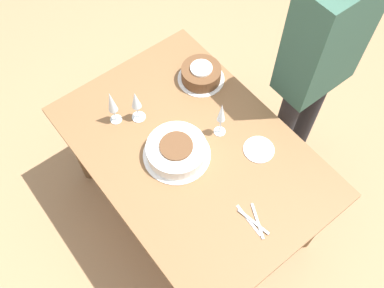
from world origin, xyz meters
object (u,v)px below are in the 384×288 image
at_px(cake_front_chocolate, 201,74).
at_px(person_cutting, 320,56).
at_px(wine_glass_far, 112,103).
at_px(wine_glass_extra, 221,114).
at_px(cake_center_white, 177,151).
at_px(wine_glass_near, 136,102).

distance_m(cake_front_chocolate, person_cutting, 0.61).
distance_m(wine_glass_far, wine_glass_extra, 0.53).
bearing_deg(cake_center_white, wine_glass_far, 18.64).
bearing_deg(wine_glass_far, wine_glass_extra, -136.09).
xyz_separation_m(cake_center_white, cake_front_chocolate, (0.29, -0.39, 0.00)).
relative_size(wine_glass_near, wine_glass_far, 0.92).
xyz_separation_m(wine_glass_near, wine_glass_far, (0.06, 0.10, 0.01)).
height_order(wine_glass_extra, person_cutting, person_cutting).
bearing_deg(person_cutting, wine_glass_near, -24.76).
relative_size(cake_center_white, cake_front_chocolate, 1.30).
height_order(wine_glass_near, person_cutting, person_cutting).
relative_size(cake_center_white, wine_glass_far, 1.49).
xyz_separation_m(cake_center_white, wine_glass_far, (0.35, 0.12, 0.10)).
xyz_separation_m(cake_front_chocolate, wine_glass_far, (0.06, 0.50, 0.10)).
xyz_separation_m(cake_center_white, wine_glass_near, (0.29, 0.02, 0.09)).
distance_m(cake_center_white, wine_glass_near, 0.31).
bearing_deg(wine_glass_far, wine_glass_near, -120.63).
relative_size(cake_front_chocolate, wine_glass_extra, 1.10).
xyz_separation_m(wine_glass_far, wine_glass_extra, (-0.38, -0.37, 0.01)).
height_order(wine_glass_near, wine_glass_extra, wine_glass_extra).
bearing_deg(cake_front_chocolate, cake_center_white, 127.18).
relative_size(wine_glass_near, wine_glass_extra, 0.87).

